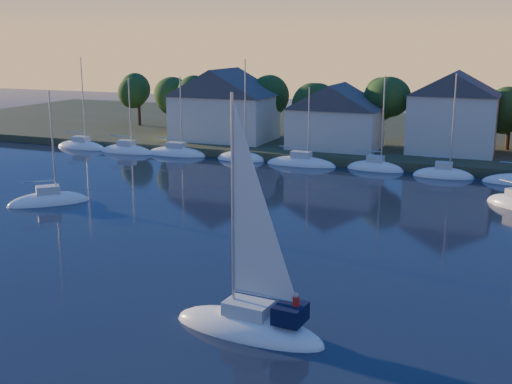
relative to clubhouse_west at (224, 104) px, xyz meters
The scene contains 10 objects.
ground 62.32m from the clubhouse_west, 69.23° to the right, with size 260.00×260.00×0.00m, color black.
shoreline_land 28.43m from the clubhouse_west, 37.69° to the left, with size 160.00×50.00×2.00m, color #363E24.
wooden_dock 23.56m from the clubhouse_west, 15.26° to the right, with size 120.00×3.00×1.00m, color brown.
clubhouse_west is the anchor object (origin of this frame).
clubhouse_centre 16.05m from the clubhouse_west, ahead, with size 11.55×8.40×8.08m.
clubhouse_east 30.02m from the clubhouse_west, ahead, with size 10.50×8.40×9.80m.
tree_line 24.55m from the clubhouse_west, 11.77° to the left, with size 93.40×5.40×8.90m.
moored_fleet 17.64m from the clubhouse_west, 32.73° to the right, with size 71.50×2.40×12.05m.
hero_sailboat 58.18m from the clubhouse_west, 63.71° to the right, with size 8.56×3.43×13.19m.
drifting_sailboat_left 35.27m from the clubhouse_west, 92.27° to the right, with size 6.72×6.70×11.23m.
Camera 1 is at (15.31, -21.62, 14.55)m, focal length 45.00 mm.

